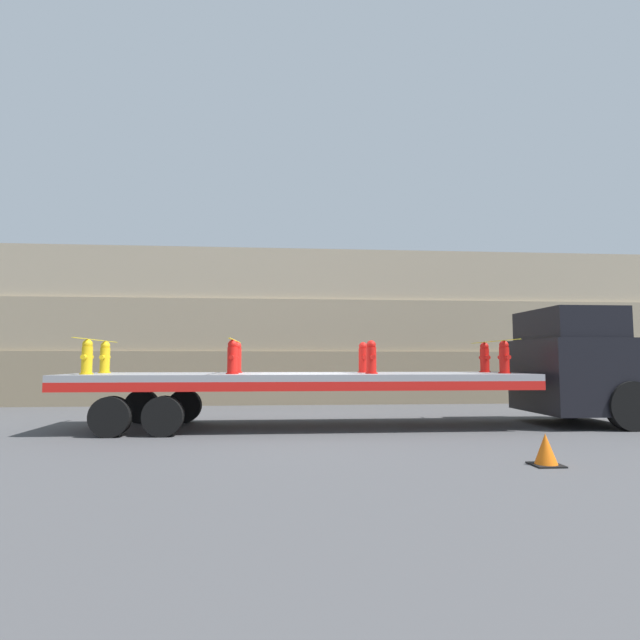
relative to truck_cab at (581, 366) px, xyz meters
name	(u,v)px	position (x,y,z in m)	size (l,w,h in m)	color
ground_plane	(301,427)	(-7.06, 0.00, -1.46)	(120.00, 120.00, 0.00)	#474749
rock_cliff	(293,328)	(-7.06, 7.62, 1.42)	(60.00, 3.30, 5.77)	#84755B
truck_cab	(581,366)	(0.00, 0.00, 0.00)	(2.52, 2.69, 2.87)	black
flatbed_trailer	(278,382)	(-7.62, 0.00, -0.39)	(10.79, 2.68, 1.29)	gray
fire_hydrant_yellow_near_0	(87,357)	(-11.86, -0.57, 0.20)	(0.29, 0.51, 0.78)	gold
fire_hydrant_yellow_far_0	(105,358)	(-11.86, 0.57, 0.20)	(0.29, 0.51, 0.78)	gold
fire_hydrant_red_near_1	(232,357)	(-8.66, -0.57, 0.20)	(0.29, 0.51, 0.78)	red
fire_hydrant_red_far_1	(237,358)	(-8.66, 0.57, 0.20)	(0.29, 0.51, 0.78)	red
fire_hydrant_red_near_2	(371,358)	(-5.46, -0.57, 0.20)	(0.29, 0.51, 0.78)	red
fire_hydrant_red_far_2	(363,358)	(-5.46, 0.57, 0.20)	(0.29, 0.51, 0.78)	red
fire_hydrant_red_near_3	(504,358)	(-2.27, -0.57, 0.20)	(0.29, 0.51, 0.78)	red
fire_hydrant_red_far_3	(485,358)	(-2.27, 0.57, 0.20)	(0.29, 0.51, 0.78)	red
cargo_strap_rear	(97,340)	(-11.86, 0.00, 0.61)	(0.05, 2.79, 0.01)	yellow
cargo_strap_middle	(235,341)	(-8.66, 0.00, 0.61)	(0.05, 2.79, 0.01)	yellow
cargo_strap_front	(494,341)	(-2.27, 0.00, 0.61)	(0.05, 2.79, 0.01)	yellow
traffic_cone	(546,450)	(-3.54, -4.62, -1.23)	(0.44, 0.44, 0.48)	black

